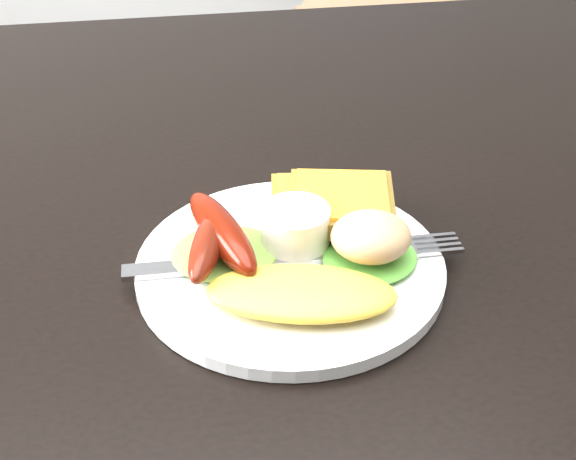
# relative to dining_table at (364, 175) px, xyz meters

# --- Properties ---
(dining_table) EXTENTS (1.20, 0.80, 0.04)m
(dining_table) POSITION_rel_dining_table_xyz_m (0.00, 0.00, 0.00)
(dining_table) COLOR black
(dining_table) RESTS_ON ground
(dining_chair) EXTENTS (0.51, 0.51, 0.05)m
(dining_chair) POSITION_rel_dining_table_xyz_m (0.35, 1.14, -0.28)
(dining_chair) COLOR tan
(dining_chair) RESTS_ON ground
(plate) EXTENTS (0.22, 0.22, 0.01)m
(plate) POSITION_rel_dining_table_xyz_m (-0.10, -0.16, 0.03)
(plate) COLOR white
(plate) RESTS_ON dining_table
(lettuce_left) EXTENTS (0.08, 0.07, 0.01)m
(lettuce_left) POSITION_rel_dining_table_xyz_m (-0.14, -0.15, 0.04)
(lettuce_left) COLOR #569E33
(lettuce_left) RESTS_ON plate
(lettuce_right) EXTENTS (0.09, 0.09, 0.01)m
(lettuce_right) POSITION_rel_dining_table_xyz_m (-0.04, -0.17, 0.04)
(lettuce_right) COLOR #4E9927
(lettuce_right) RESTS_ON plate
(omelette) EXTENTS (0.14, 0.09, 0.02)m
(omelette) POSITION_rel_dining_table_xyz_m (-0.10, -0.21, 0.04)
(omelette) COLOR yellow
(omelette) RESTS_ON plate
(sausage_a) EXTENTS (0.05, 0.09, 0.02)m
(sausage_a) POSITION_rel_dining_table_xyz_m (-0.15, -0.16, 0.05)
(sausage_a) COLOR maroon
(sausage_a) RESTS_ON lettuce_left
(sausage_b) EXTENTS (0.06, 0.11, 0.03)m
(sausage_b) POSITION_rel_dining_table_xyz_m (-0.14, -0.15, 0.05)
(sausage_b) COLOR maroon
(sausage_b) RESTS_ON lettuce_left
(ramekin) EXTENTS (0.05, 0.05, 0.03)m
(ramekin) POSITION_rel_dining_table_xyz_m (-0.09, -0.14, 0.05)
(ramekin) COLOR white
(ramekin) RESTS_ON plate
(toast_a) EXTENTS (0.09, 0.09, 0.01)m
(toast_a) POSITION_rel_dining_table_xyz_m (-0.06, -0.10, 0.04)
(toast_a) COLOR olive
(toast_a) RESTS_ON plate
(toast_b) EXTENTS (0.09, 0.09, 0.01)m
(toast_b) POSITION_rel_dining_table_xyz_m (-0.05, -0.12, 0.05)
(toast_b) COLOR olive
(toast_b) RESTS_ON toast_a
(potato_salad) EXTENTS (0.06, 0.06, 0.03)m
(potato_salad) POSITION_rel_dining_table_xyz_m (-0.04, -0.17, 0.06)
(potato_salad) COLOR beige
(potato_salad) RESTS_ON lettuce_right
(fork) EXTENTS (0.18, 0.02, 0.00)m
(fork) POSITION_rel_dining_table_xyz_m (-0.12, -0.16, 0.03)
(fork) COLOR #ADAFB7
(fork) RESTS_ON plate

